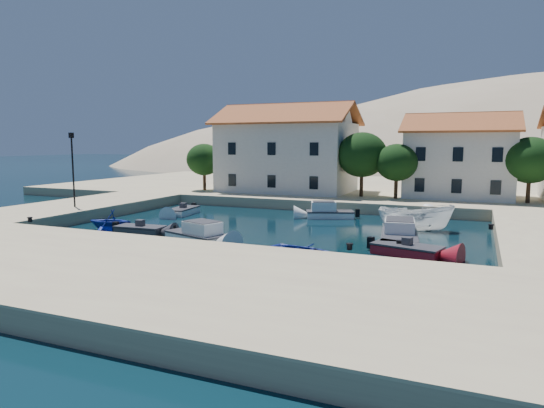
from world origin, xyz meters
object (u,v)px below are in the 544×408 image
(cabin_cruiser_south, at_px, (196,235))
(boat_east, at_px, (416,231))
(lamppost, at_px, (73,162))
(building_left, at_px, (287,147))
(building_mid, at_px, (460,155))
(cabin_cruiser_east, at_px, (399,236))
(rowboat_south, at_px, (305,261))

(cabin_cruiser_south, relative_size, boat_east, 0.88)
(boat_east, bearing_deg, lamppost, 85.29)
(boat_east, bearing_deg, building_left, 31.35)
(building_left, bearing_deg, building_mid, 3.18)
(building_mid, distance_m, boat_east, 16.68)
(cabin_cruiser_east, xyz_separation_m, boat_east, (0.45, 4.88, -0.48))
(lamppost, distance_m, cabin_cruiser_east, 27.19)
(lamppost, bearing_deg, building_mid, 35.45)
(building_mid, relative_size, lamppost, 1.69)
(building_left, relative_size, cabin_cruiser_east, 2.55)
(building_left, xyz_separation_m, boat_east, (15.79, -14.68, -5.94))
(cabin_cruiser_south, bearing_deg, building_mid, 79.26)
(building_mid, height_order, cabin_cruiser_east, building_mid)
(building_left, xyz_separation_m, lamppost, (-11.50, -20.00, -1.18))
(cabin_cruiser_east, bearing_deg, building_mid, -15.84)
(cabin_cruiser_east, height_order, boat_east, cabin_cruiser_east)
(building_left, xyz_separation_m, building_mid, (18.00, 1.00, -0.71))
(building_left, relative_size, lamppost, 2.36)
(building_left, distance_m, lamppost, 23.10)
(cabin_cruiser_east, bearing_deg, building_left, 29.63)
(cabin_cruiser_south, height_order, boat_east, cabin_cruiser_south)
(lamppost, xyz_separation_m, cabin_cruiser_east, (26.85, 0.44, -4.28))
(building_mid, height_order, boat_east, building_mid)
(building_left, distance_m, rowboat_south, 29.44)
(boat_east, bearing_deg, cabin_cruiser_east, 159.04)
(rowboat_south, height_order, boat_east, boat_east)
(building_mid, xyz_separation_m, rowboat_south, (-6.60, -27.49, -5.22))
(building_left, height_order, cabin_cruiser_south, building_left)
(lamppost, distance_m, rowboat_south, 24.27)
(rowboat_south, height_order, cabin_cruiser_east, cabin_cruiser_east)
(lamppost, relative_size, boat_east, 1.15)
(cabin_cruiser_east, relative_size, boat_east, 1.06)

